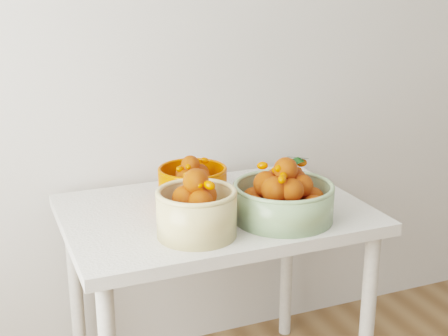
{
  "coord_description": "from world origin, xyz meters",
  "views": [
    {
      "loc": [
        -1.04,
        -0.22,
        1.51
      ],
      "look_at": [
        -0.33,
        1.51,
        0.92
      ],
      "focal_mm": 50.0,
      "sensor_mm": 36.0,
      "label": 1
    }
  ],
  "objects_px": {
    "bowl_green": "(284,198)",
    "table": "(215,235)",
    "bowl_orange": "(193,184)",
    "bowl_cream": "(197,210)"
  },
  "relations": [
    {
      "from": "bowl_cream",
      "to": "bowl_green",
      "type": "height_order",
      "value": "bowl_cream"
    },
    {
      "from": "bowl_orange",
      "to": "table",
      "type": "bearing_deg",
      "value": -59.17
    },
    {
      "from": "table",
      "to": "bowl_green",
      "type": "bearing_deg",
      "value": -45.2
    },
    {
      "from": "table",
      "to": "bowl_green",
      "type": "xyz_separation_m",
      "value": [
        0.17,
        -0.17,
        0.17
      ]
    },
    {
      "from": "bowl_cream",
      "to": "table",
      "type": "bearing_deg",
      "value": 54.97
    },
    {
      "from": "bowl_green",
      "to": "bowl_orange",
      "type": "bearing_deg",
      "value": 130.86
    },
    {
      "from": "bowl_orange",
      "to": "bowl_green",
      "type": "bearing_deg",
      "value": -49.14
    },
    {
      "from": "table",
      "to": "bowl_green",
      "type": "relative_size",
      "value": 2.83
    },
    {
      "from": "table",
      "to": "bowl_green",
      "type": "distance_m",
      "value": 0.29
    },
    {
      "from": "bowl_green",
      "to": "table",
      "type": "bearing_deg",
      "value": 134.8
    }
  ]
}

